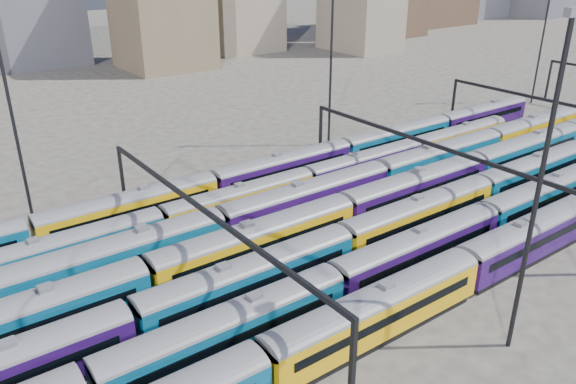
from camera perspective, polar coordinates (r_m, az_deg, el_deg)
ground at (r=64.04m, az=7.63°, el=-3.44°), size 500.00×500.00×0.00m
rake_0 at (r=52.95m, az=17.49°, el=-7.16°), size 129.66×3.16×5.33m
rake_1 at (r=62.99m, az=19.52°, el=-2.40°), size 126.13×3.08×5.18m
rake_2 at (r=49.34m, az=-3.84°, el=-8.44°), size 107.13×3.14×5.29m
rake_3 at (r=60.94m, az=5.77°, el=-1.74°), size 135.58×3.30×5.58m
rake_4 at (r=70.77m, az=9.29°, el=1.78°), size 136.04×3.32×5.60m
rake_5 at (r=60.64m, az=-12.73°, el=-2.81°), size 116.72×2.85×4.79m
rake_6 at (r=73.34m, az=-0.40°, el=2.70°), size 104.37×3.06×5.15m
gantry_1 at (r=50.46m, az=-8.74°, el=-2.69°), size 0.35×40.35×8.03m
gantry_2 at (r=68.25m, az=14.08°, el=3.99°), size 0.35×40.35×8.03m
gantry_3 at (r=92.57m, az=26.38°, el=7.36°), size 0.35×40.35×8.03m
mast_1 at (r=65.16m, az=-26.42°, el=7.92°), size 1.40×0.50×25.60m
mast_2 at (r=42.52m, az=24.21°, el=0.85°), size 1.40×0.50×25.60m
mast_3 at (r=86.26m, az=4.40°, el=13.61°), size 1.40×0.50×25.60m
mast_5 at (r=122.31m, az=24.55°, el=14.61°), size 1.40×0.50×25.60m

